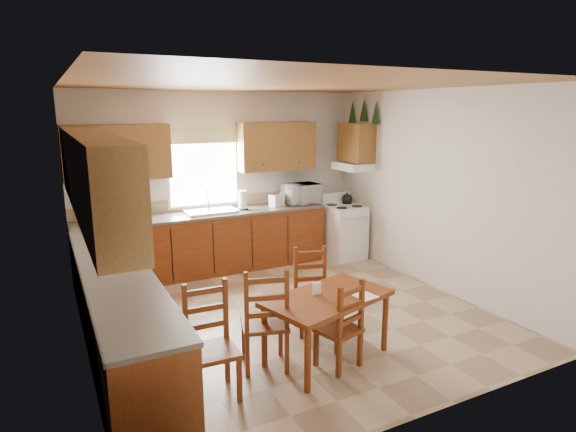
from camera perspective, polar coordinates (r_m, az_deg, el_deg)
name	(u,v)px	position (r m, az deg, el deg)	size (l,w,h in m)	color
floor	(288,315)	(5.94, 0.03, -11.61)	(4.50, 4.50, 0.00)	#988164
ceiling	(288,84)	(5.42, 0.04, 15.40)	(4.50, 4.50, 0.00)	brown
wall_left	(76,227)	(4.94, -23.86, -1.18)	(4.50, 4.50, 0.00)	beige
wall_right	(436,191)	(6.83, 17.09, 2.90)	(4.50, 4.50, 0.00)	beige
wall_back	(222,180)	(7.57, -7.79, 4.23)	(4.50, 4.50, 0.00)	beige
wall_front	(427,258)	(3.73, 16.10, -4.84)	(4.50, 4.50, 0.00)	beige
lower_cab_back	(207,244)	(7.36, -9.56, -3.31)	(3.75, 0.60, 0.88)	#6A2F11
lower_cab_left	(119,317)	(5.10, -19.41, -11.18)	(0.60, 3.60, 0.88)	#6A2F11
counter_back	(206,214)	(7.25, -9.69, 0.19)	(3.75, 0.63, 0.04)	#524942
counter_left	(115,272)	(4.94, -19.79, -6.28)	(0.63, 3.60, 0.04)	#524942
backsplash	(200,204)	(7.50, -10.39, 1.43)	(3.75, 0.01, 0.18)	#856D50
upper_cab_back_left	(117,152)	(6.99, -19.59, 7.11)	(1.41, 0.33, 0.75)	brown
upper_cab_back_right	(277,146)	(7.69, -1.36, 8.27)	(1.25, 0.33, 0.75)	brown
upper_cab_left	(91,174)	(4.72, -22.28, 4.60)	(0.33, 3.60, 0.75)	brown
upper_cab_stove	(356,143)	(7.93, 8.08, 8.60)	(0.33, 0.62, 0.62)	brown
range_hood	(353,166)	(7.93, 7.69, 5.86)	(0.44, 0.62, 0.12)	silver
window_frame	(204,169)	(7.42, -9.96, 5.56)	(1.13, 0.02, 1.18)	silver
window_pane	(204,169)	(7.41, -9.94, 5.55)	(1.05, 0.01, 1.10)	white
window_valance	(203,135)	(7.35, -10.03, 9.40)	(1.19, 0.01, 0.24)	#5C7E40
sink_basin	(211,211)	(7.26, -9.14, 0.56)	(0.75, 0.45, 0.04)	silver
pine_decal_a	(376,112)	(7.73, 10.39, 11.99)	(0.22, 0.22, 0.36)	#173A19
pine_decal_b	(364,110)	(7.99, 8.97, 12.34)	(0.22, 0.22, 0.36)	#173A19
pine_decal_c	(352,112)	(8.25, 7.63, 12.11)	(0.22, 0.22, 0.36)	#173A19
stove	(344,232)	(8.03, 6.62, -1.94)	(0.58, 0.60, 0.86)	silver
coffeemaker	(99,211)	(6.93, -21.45, 0.50)	(0.20, 0.24, 0.33)	silver
paper_towel	(243,200)	(7.39, -5.40, 1.89)	(0.13, 0.13, 0.30)	white
toaster	(277,200)	(7.64, -1.33, 1.87)	(0.23, 0.14, 0.19)	silver
microwave	(301,194)	(7.84, 1.58, 2.64)	(0.54, 0.39, 0.32)	silver
dining_table	(327,327)	(4.88, 4.61, -13.01)	(1.23, 0.70, 0.66)	#6A2F11
chair_near_left	(264,317)	(4.65, -2.82, -11.87)	(0.43, 0.41, 1.02)	#6A2F11
chair_near_right	(339,324)	(4.71, 6.02, -12.57)	(0.37, 0.35, 0.88)	#6A2F11
chair_far_left	(212,344)	(4.24, -8.98, -14.78)	(0.42, 0.40, 0.99)	#6A2F11
chair_far_right	(313,291)	(5.38, 3.01, -8.93)	(0.39, 0.37, 0.93)	#6A2F11
table_paper	(364,295)	(4.80, 8.94, -9.26)	(0.19, 0.25, 0.00)	white
table_card	(317,288)	(4.75, 3.41, -8.56)	(0.09, 0.02, 0.12)	white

